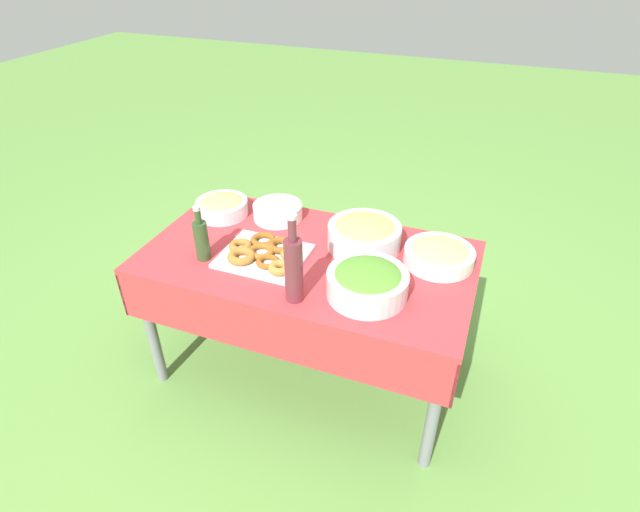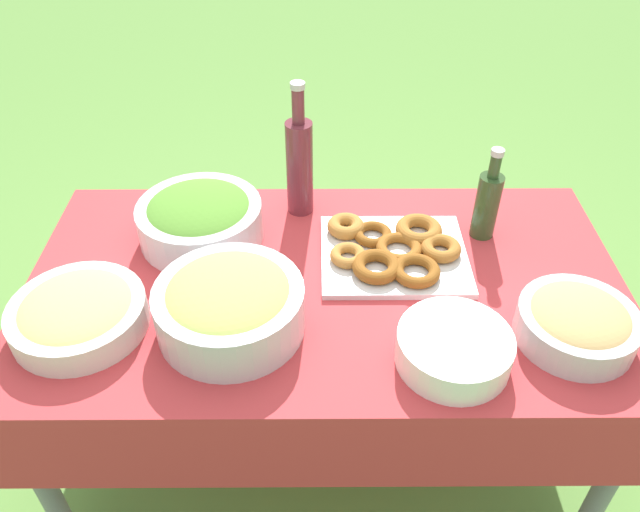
% 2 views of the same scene
% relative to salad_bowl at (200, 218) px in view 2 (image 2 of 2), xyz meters
% --- Properties ---
extents(ground_plane, '(14.00, 14.00, 0.00)m').
position_rel_salad_bowl_xyz_m(ground_plane, '(-0.32, 0.17, -0.75)').
color(ground_plane, '#609342').
extents(picnic_table, '(1.42, 0.78, 0.69)m').
position_rel_salad_bowl_xyz_m(picnic_table, '(-0.32, 0.17, -0.16)').
color(picnic_table, '#B73338').
rests_on(picnic_table, ground_plane).
extents(salad_bowl, '(0.31, 0.31, 0.12)m').
position_rel_salad_bowl_xyz_m(salad_bowl, '(0.00, 0.00, 0.00)').
color(salad_bowl, silver).
rests_on(salad_bowl, picnic_table).
extents(pasta_bowl, '(0.29, 0.29, 0.08)m').
position_rel_salad_bowl_xyz_m(pasta_bowl, '(0.22, 0.32, -0.02)').
color(pasta_bowl, silver).
rests_on(pasta_bowl, picnic_table).
extents(donut_platter, '(0.36, 0.32, 0.05)m').
position_rel_salad_bowl_xyz_m(donut_platter, '(-0.48, 0.08, -0.04)').
color(donut_platter, silver).
rests_on(donut_platter, picnic_table).
extents(plate_stack, '(0.24, 0.24, 0.07)m').
position_rel_salad_bowl_xyz_m(plate_stack, '(-0.57, 0.42, -0.03)').
color(plate_stack, white).
rests_on(plate_stack, picnic_table).
extents(olive_oil_bottle, '(0.06, 0.06, 0.25)m').
position_rel_salad_bowl_xyz_m(olive_oil_bottle, '(-0.72, -0.01, 0.04)').
color(olive_oil_bottle, '#2D4723').
rests_on(olive_oil_bottle, picnic_table).
extents(wine_bottle, '(0.07, 0.07, 0.37)m').
position_rel_salad_bowl_xyz_m(wine_bottle, '(-0.25, -0.12, 0.08)').
color(wine_bottle, maroon).
rests_on(wine_bottle, picnic_table).
extents(bread_bowl, '(0.25, 0.25, 0.09)m').
position_rel_salad_bowl_xyz_m(bread_bowl, '(-0.84, 0.35, -0.02)').
color(bread_bowl, silver).
rests_on(bread_bowl, picnic_table).
extents(fruit_bowl, '(0.32, 0.32, 0.13)m').
position_rel_salad_bowl_xyz_m(fruit_bowl, '(-0.11, 0.32, 0.01)').
color(fruit_bowl, silver).
rests_on(fruit_bowl, picnic_table).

